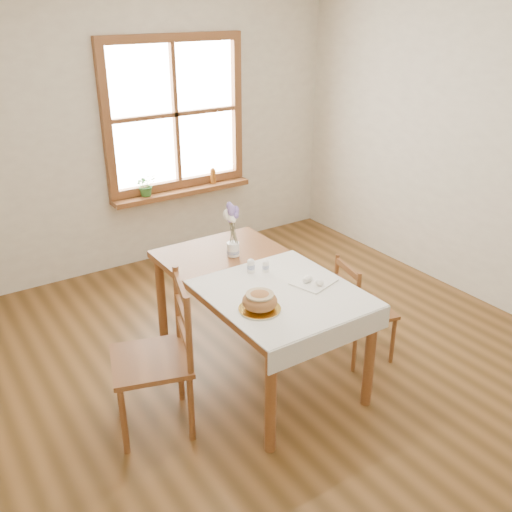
{
  "coord_description": "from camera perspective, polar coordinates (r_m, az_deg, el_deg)",
  "views": [
    {
      "loc": [
        -1.92,
        -2.59,
        2.49
      ],
      "look_at": [
        0.0,
        0.3,
        0.9
      ],
      "focal_mm": 40.0,
      "sensor_mm": 36.0,
      "label": 1
    }
  ],
  "objects": [
    {
      "name": "flower_vase",
      "position": [
        4.15,
        -2.31,
        0.59
      ],
      "size": [
        0.12,
        0.12,
        0.1
      ],
      "primitive_type": "cylinder",
      "rotation": [
        0.0,
        0.0,
        -0.3
      ],
      "color": "white",
      "rests_on": "dining_table"
    },
    {
      "name": "eggs",
      "position": [
        3.78,
        5.81,
        -2.2
      ],
      "size": [
        0.25,
        0.23,
        0.04
      ],
      "primitive_type": null,
      "rotation": [
        0.0,
        0.0,
        0.28
      ],
      "color": "white",
      "rests_on": "egg_napkin"
    },
    {
      "name": "table_linen",
      "position": [
        3.66,
        2.64,
        -3.72
      ],
      "size": [
        0.91,
        0.99,
        0.01
      ],
      "primitive_type": "cube",
      "color": "white",
      "rests_on": "dining_table"
    },
    {
      "name": "pepper_shaker",
      "position": [
        3.91,
        0.97,
        -1.0
      ],
      "size": [
        0.05,
        0.05,
        0.08
      ],
      "primitive_type": "cylinder",
      "rotation": [
        0.0,
        0.0,
        0.28
      ],
      "color": "white",
      "rests_on": "table_linen"
    },
    {
      "name": "chair_left",
      "position": [
        3.55,
        -10.5,
        -10.05
      ],
      "size": [
        0.6,
        0.59,
        1.0
      ],
      "primitive_type": null,
      "rotation": [
        0.0,
        0.0,
        -1.87
      ],
      "color": "brown",
      "rests_on": "ground"
    },
    {
      "name": "lavender_bouquet",
      "position": [
        4.08,
        -2.36,
        3.19
      ],
      "size": [
        0.16,
        0.16,
        0.3
      ],
      "primitive_type": null,
      "color": "#7860AB",
      "rests_on": "flower_vase"
    },
    {
      "name": "window_sill",
      "position": [
        5.83,
        -7.37,
        6.43
      ],
      "size": [
        1.46,
        0.2,
        0.05
      ],
      "color": "brown",
      "rests_on": "ground"
    },
    {
      "name": "bread_loaf",
      "position": [
        3.42,
        0.37,
        -4.38
      ],
      "size": [
        0.21,
        0.21,
        0.12
      ],
      "primitive_type": "ellipsoid",
      "color": "#B36E3F",
      "rests_on": "bread_plate"
    },
    {
      "name": "dining_table",
      "position": [
        3.92,
        0.0,
        -3.12
      ],
      "size": [
        0.9,
        1.6,
        0.75
      ],
      "color": "brown",
      "rests_on": "ground"
    },
    {
      "name": "room_walls",
      "position": [
        3.32,
        2.92,
        10.93
      ],
      "size": [
        4.6,
        5.1,
        2.65
      ],
      "color": "white",
      "rests_on": "ground"
    },
    {
      "name": "egg_napkin",
      "position": [
        3.79,
        5.79,
        -2.58
      ],
      "size": [
        0.32,
        0.29,
        0.01
      ],
      "primitive_type": "cube",
      "rotation": [
        0.0,
        0.0,
        0.28
      ],
      "color": "white",
      "rests_on": "table_linen"
    },
    {
      "name": "ground",
      "position": [
        4.07,
        2.39,
        -13.09
      ],
      "size": [
        5.0,
        5.0,
        0.0
      ],
      "primitive_type": "plane",
      "color": "brown",
      "rests_on": "ground"
    },
    {
      "name": "salt_shaker",
      "position": [
        3.89,
        -0.5,
        -0.96
      ],
      "size": [
        0.07,
        0.07,
        0.1
      ],
      "primitive_type": "cylinder",
      "rotation": [
        0.0,
        0.0,
        -0.29
      ],
      "color": "white",
      "rests_on": "table_linen"
    },
    {
      "name": "chair_right",
      "position": [
        4.27,
        10.85,
        -5.22
      ],
      "size": [
        0.46,
        0.45,
        0.8
      ],
      "primitive_type": null,
      "rotation": [
        0.0,
        0.0,
        1.34
      ],
      "color": "brown",
      "rests_on": "ground"
    },
    {
      "name": "amber_bottle",
      "position": [
        5.96,
        -4.33,
        8.04
      ],
      "size": [
        0.07,
        0.07,
        0.16
      ],
      "primitive_type": "cylinder",
      "rotation": [
        0.0,
        0.0,
        -0.17
      ],
      "color": "#A05B1D",
      "rests_on": "window_sill"
    },
    {
      "name": "bread_plate",
      "position": [
        3.45,
        0.37,
        -5.33
      ],
      "size": [
        0.32,
        0.32,
        0.01
      ],
      "primitive_type": "cylinder",
      "rotation": [
        0.0,
        0.0,
        -0.36
      ],
      "color": "white",
      "rests_on": "table_linen"
    },
    {
      "name": "window",
      "position": [
        5.7,
        -8.11,
        13.87
      ],
      "size": [
        1.46,
        0.08,
        1.46
      ],
      "color": "brown",
      "rests_on": "ground"
    },
    {
      "name": "potted_plant",
      "position": [
        5.65,
        -10.92,
        6.75
      ],
      "size": [
        0.2,
        0.22,
        0.17
      ],
      "primitive_type": "imported",
      "rotation": [
        0.0,
        0.0,
        -0.0
      ],
      "color": "#316A2A",
      "rests_on": "window_sill"
    }
  ]
}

